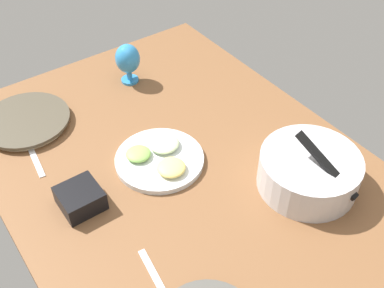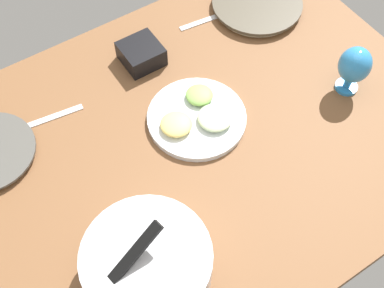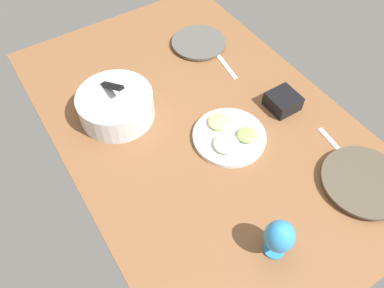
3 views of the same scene
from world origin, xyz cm
name	(u,v)px [view 3 (image 3 of 3)]	position (x,y,z in cm)	size (l,w,h in cm)	color
ground_plane	(199,124)	(0.00, 0.00, -2.00)	(160.00, 104.00, 4.00)	brown
dinner_plate_left	(364,182)	(-54.72, -31.41, 1.36)	(29.26, 29.26, 2.61)	beige
dinner_plate_right	(199,43)	(38.70, -25.29, 1.07)	(25.02, 25.02, 2.07)	silver
mixing_bowl	(116,105)	(19.48, 25.36, 5.89)	(30.15, 29.01, 18.22)	silver
fruit_platter	(229,136)	(-13.62, -4.54, 1.53)	(27.50, 27.50, 4.37)	silver
hurricane_glass_blue	(279,237)	(-56.14, 9.49, 9.38)	(9.06, 9.06, 15.41)	#2F86CA
square_bowl_black	(283,101)	(-11.87, -31.95, 3.39)	(11.38, 11.38, 6.09)	black
fork_by_left_plate	(335,145)	(-37.50, -35.66, 0.30)	(18.00, 1.80, 0.60)	silver
fork_by_right_plate	(226,66)	(19.87, -27.41, 0.30)	(18.00, 1.80, 0.60)	silver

